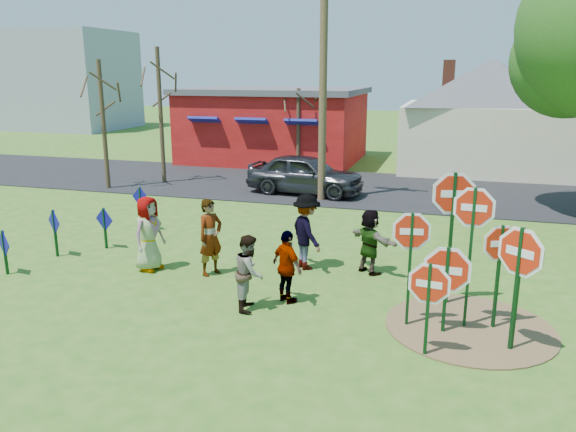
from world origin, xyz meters
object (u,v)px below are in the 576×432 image
(stop_sign_b, at_px, (453,205))
(utility_pole, at_px, (323,70))
(stop_sign_c, at_px, (473,225))
(person_a, at_px, (149,234))
(stop_sign_a, at_px, (429,290))
(stop_sign_d, at_px, (500,251))
(suv, at_px, (305,174))
(person_b, at_px, (210,237))

(stop_sign_b, relative_size, utility_pole, 0.33)
(stop_sign_b, bearing_deg, stop_sign_c, -82.94)
(stop_sign_c, height_order, person_a, stop_sign_c)
(stop_sign_a, bearing_deg, stop_sign_d, 57.50)
(stop_sign_a, height_order, stop_sign_b, stop_sign_b)
(stop_sign_a, relative_size, suv, 0.39)
(stop_sign_c, bearing_deg, stop_sign_d, 13.92)
(person_b, bearing_deg, person_a, 121.91)
(stop_sign_c, xyz_separation_m, utility_pole, (-5.14, 9.85, 2.78))
(stop_sign_b, distance_m, person_a, 7.20)
(stop_sign_a, height_order, stop_sign_d, stop_sign_d)
(person_b, distance_m, utility_pole, 9.44)
(person_b, relative_size, utility_pole, 0.20)
(stop_sign_b, height_order, stop_sign_d, stop_sign_b)
(stop_sign_a, bearing_deg, suv, 120.80)
(stop_sign_d, height_order, suv, stop_sign_d)
(stop_sign_a, distance_m, suv, 13.22)
(stop_sign_a, distance_m, stop_sign_c, 1.74)
(stop_sign_c, relative_size, stop_sign_d, 1.32)
(stop_sign_a, relative_size, person_a, 0.97)
(stop_sign_c, relative_size, utility_pole, 0.31)
(person_a, height_order, suv, person_a)
(stop_sign_a, distance_m, person_a, 7.25)
(stop_sign_b, relative_size, stop_sign_d, 1.37)
(stop_sign_a, relative_size, stop_sign_c, 0.63)
(stop_sign_b, bearing_deg, suv, 108.13)
(stop_sign_b, height_order, utility_pole, utility_pole)
(person_b, bearing_deg, stop_sign_c, -75.21)
(person_a, bearing_deg, suv, 4.27)
(person_b, bearing_deg, suv, 27.94)
(stop_sign_d, distance_m, person_b, 6.54)
(stop_sign_a, xyz_separation_m, suv, (-5.34, 12.09, -0.38))
(utility_pole, bearing_deg, stop_sign_d, -59.89)
(stop_sign_a, height_order, stop_sign_c, stop_sign_c)
(person_a, bearing_deg, stop_sign_b, -77.90)
(stop_sign_d, bearing_deg, person_b, 145.31)
(stop_sign_d, distance_m, person_a, 8.08)
(person_a, relative_size, person_b, 1.00)
(person_a, bearing_deg, stop_sign_d, -84.72)
(stop_sign_b, bearing_deg, person_a, 167.05)
(stop_sign_d, relative_size, person_a, 1.17)
(stop_sign_d, xyz_separation_m, suv, (-6.53, 10.63, -0.72))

